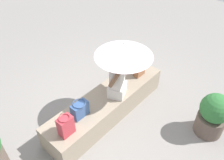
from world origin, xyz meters
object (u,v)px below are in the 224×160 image
at_px(handbag_black, 139,67).
at_px(tote_bag_canvas, 80,109).
at_px(person_seated, 117,77).
at_px(planter_near, 213,115).
at_px(parasol, 124,50).
at_px(shoulder_bag_spare, 66,126).

height_order(handbag_black, tote_bag_canvas, handbag_black).
distance_m(person_seated, planter_near, 1.73).
bearing_deg(handbag_black, parasol, 8.70).
relative_size(person_seated, parasol, 0.84).
distance_m(handbag_black, planter_near, 1.56).
relative_size(person_seated, shoulder_bag_spare, 2.52).
xyz_separation_m(handbag_black, tote_bag_canvas, (1.50, -0.08, -0.04)).
distance_m(handbag_black, tote_bag_canvas, 1.50).
bearing_deg(person_seated, shoulder_bag_spare, -0.07).
distance_m(tote_bag_canvas, planter_near, 2.23).
relative_size(parasol, handbag_black, 2.90).
bearing_deg(person_seated, planter_near, 115.57).
bearing_deg(tote_bag_canvas, parasol, 168.71).
distance_m(person_seated, handbag_black, 0.74).
distance_m(parasol, tote_bag_canvas, 1.19).
bearing_deg(handbag_black, shoulder_bag_spare, 1.07).
xyz_separation_m(person_seated, handbag_black, (-0.71, -0.04, -0.21)).
xyz_separation_m(person_seated, parasol, (-0.07, 0.06, 0.55)).
bearing_deg(tote_bag_canvas, handbag_black, 177.13).
relative_size(handbag_black, planter_near, 0.44).
bearing_deg(shoulder_bag_spare, tote_bag_canvas, -163.76).
height_order(handbag_black, planter_near, handbag_black).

